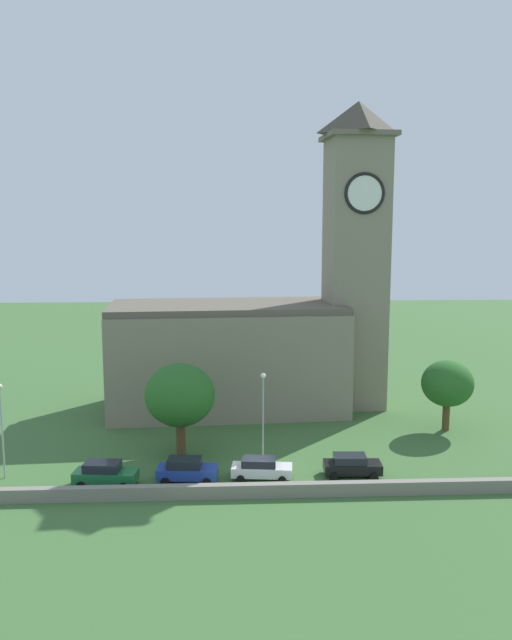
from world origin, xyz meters
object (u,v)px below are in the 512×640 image
Objects in this scene: car_blue at (187,470)px; tree_churchyard at (447,384)px; car_green at (105,474)px; car_white at (261,468)px; streetlamp_west_end at (1,416)px; car_black at (352,465)px; tree_riverside_east at (180,395)px; church at (261,330)px; streetlamp_west_mid at (263,406)px.

tree_churchyard is at bearing 24.86° from car_blue.
car_white is (12.01, 0.75, -0.10)m from car_green.
car_black is at bearing -1.93° from streetlamp_west_end.
car_white is at bearing 3.60° from car_green.
streetlamp_west_end is 39.99m from tree_churchyard.
streetlamp_west_end is at bearing -162.75° from tree_riverside_east.
church is 4.25× the size of streetlamp_west_end.
streetlamp_west_mid is at bearing 161.41° from car_black.
streetlamp_west_end is 0.96× the size of streetlamp_west_mid.
car_green is at bearing -164.91° from streetlamp_west_mid.
church reaches higher than streetlamp_west_mid.
tree_riverside_east is at bearing 48.68° from car_green.
church reaches higher than streetlamp_west_end.
streetlamp_west_end reaches higher than car_blue.
car_green is 0.63× the size of streetlamp_west_mid.
car_black is at bearing -136.29° from tree_churchyard.
church is at bearing 87.22° from streetlamp_west_mid.
tree_riverside_east is (-13.84, 5.14, 4.49)m from car_black.
streetlamp_west_end is at bearing 166.81° from car_green.
car_white is at bearing -149.17° from tree_churchyard.
tree_churchyard reaches higher than car_black.
streetlamp_west_mid reaches higher than car_green.
streetlamp_west_mid is (20.47, 1.40, 0.16)m from streetlamp_west_end.
church is at bearing 70.90° from car_blue.
streetlamp_west_end is at bearing -165.64° from tree_churchyard.
church is at bearing 107.24° from car_black.
streetlamp_west_end is (-8.17, 1.92, 4.07)m from car_green.
church is 22.54m from car_blue.
church is at bearing 86.73° from car_white.
tree_riverside_east reaches higher than car_white.
car_green is 19.25m from car_black.
car_blue is 15.01m from streetlamp_west_end.
car_blue reaches higher than car_white.
car_green reaches higher than car_blue.
streetlamp_west_mid is (12.30, 3.32, 4.23)m from car_green.
car_white is 5.04m from streetlamp_west_mid.
car_black is 16.13m from tree_churchyard.
car_white is at bearing -96.59° from streetlamp_west_mid.
car_white is at bearing 2.07° from car_blue.
car_blue is 7.18m from tree_riverside_east.
streetlamp_west_end is (-20.18, 1.16, 4.17)m from car_white.
car_green is at bearing -158.84° from tree_churchyard.
tree_riverside_east is at bearing 157.91° from streetlamp_west_mid.
car_white is (-1.13, -19.83, -7.71)m from church.
tree_churchyard reaches higher than car_white.
church is 21.91m from car_black.
car_green is at bearing -131.32° from tree_riverside_east.
car_blue is 0.63× the size of streetlamp_west_end.
streetlamp_west_end is at bearing 174.55° from car_blue.
car_green is 9.33m from streetlamp_west_end.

